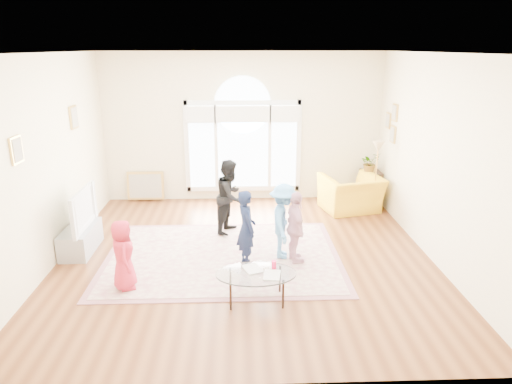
{
  "coord_description": "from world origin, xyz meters",
  "views": [
    {
      "loc": [
        -0.08,
        -6.82,
        3.28
      ],
      "look_at": [
        0.19,
        0.3,
        1.0
      ],
      "focal_mm": 32.0,
      "sensor_mm": 36.0,
      "label": 1
    }
  ],
  "objects_px": {
    "tv_console": "(81,239)",
    "armchair": "(351,194)",
    "coffee_table": "(256,274)",
    "television": "(77,209)",
    "area_rug": "(223,256)"
  },
  "relations": [
    {
      "from": "tv_console",
      "to": "armchair",
      "type": "xyz_separation_m",
      "value": [
        4.98,
        1.8,
        0.16
      ]
    },
    {
      "from": "coffee_table",
      "to": "armchair",
      "type": "height_order",
      "value": "armchair"
    },
    {
      "from": "television",
      "to": "area_rug",
      "type": "bearing_deg",
      "value": -7.77
    },
    {
      "from": "area_rug",
      "to": "television",
      "type": "xyz_separation_m",
      "value": [
        -2.37,
        0.32,
        0.74
      ]
    },
    {
      "from": "tv_console",
      "to": "television",
      "type": "bearing_deg",
      "value": 0.0
    },
    {
      "from": "area_rug",
      "to": "tv_console",
      "type": "distance_m",
      "value": 2.41
    },
    {
      "from": "tv_console",
      "to": "coffee_table",
      "type": "relative_size",
      "value": 0.92
    },
    {
      "from": "armchair",
      "to": "television",
      "type": "bearing_deg",
      "value": 6.03
    },
    {
      "from": "coffee_table",
      "to": "television",
      "type": "bearing_deg",
      "value": 148.33
    },
    {
      "from": "area_rug",
      "to": "television",
      "type": "height_order",
      "value": "television"
    },
    {
      "from": "tv_console",
      "to": "television",
      "type": "xyz_separation_m",
      "value": [
        0.01,
        0.0,
        0.54
      ]
    },
    {
      "from": "area_rug",
      "to": "tv_console",
      "type": "xyz_separation_m",
      "value": [
        -2.38,
        0.32,
        0.2
      ]
    },
    {
      "from": "armchair",
      "to": "tv_console",
      "type": "bearing_deg",
      "value": 6.0
    },
    {
      "from": "television",
      "to": "coffee_table",
      "type": "relative_size",
      "value": 1.05
    },
    {
      "from": "coffee_table",
      "to": "armchair",
      "type": "distance_m",
      "value": 4.08
    }
  ]
}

